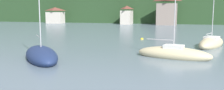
% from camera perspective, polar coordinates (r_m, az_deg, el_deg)
% --- Properties ---
extents(wooded_hillside, '(352.00, 64.65, 35.46)m').
position_cam_1_polar(wooded_hillside, '(126.83, 13.49, 9.20)').
color(wooded_hillside, '#264223').
rests_on(wooded_hillside, ground_plane).
extents(shore_building_west, '(6.66, 3.91, 6.12)m').
position_cam_1_polar(shore_building_west, '(96.47, -13.20, 6.78)').
color(shore_building_west, beige).
rests_on(shore_building_west, ground_plane).
extents(shore_building_westcentral, '(3.62, 6.25, 6.56)m').
position_cam_1_polar(shore_building_westcentral, '(87.26, 3.50, 7.00)').
color(shore_building_westcentral, beige).
rests_on(shore_building_westcentral, ground_plane).
extents(shore_building_central, '(7.00, 5.94, 10.04)m').
position_cam_1_polar(shore_building_central, '(85.07, 12.81, 7.93)').
color(shore_building_central, gray).
rests_on(shore_building_central, ground_plane).
extents(sailboat_far_0, '(4.99, 8.43, 9.34)m').
position_cam_1_polar(sailboat_far_0, '(35.01, 22.36, 0.41)').
color(sailboat_far_0, '#CCBC8E').
rests_on(sailboat_far_0, ground_plane).
extents(sailboat_mid_3, '(7.86, 3.94, 9.49)m').
position_cam_1_polar(sailboat_mid_3, '(25.36, 14.26, -2.03)').
color(sailboat_mid_3, '#CCBC8E').
rests_on(sailboat_mid_3, ground_plane).
extents(sailboat_mid_8, '(7.57, 8.13, 11.85)m').
position_cam_1_polar(sailboat_mid_8, '(24.69, -16.31, -2.35)').
color(sailboat_mid_8, navy).
rests_on(sailboat_mid_8, ground_plane).
extents(mooring_buoy_near, '(0.52, 0.52, 0.52)m').
position_cam_1_polar(mooring_buoy_near, '(40.82, 7.07, 1.34)').
color(mooring_buoy_near, yellow).
rests_on(mooring_buoy_near, ground_plane).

